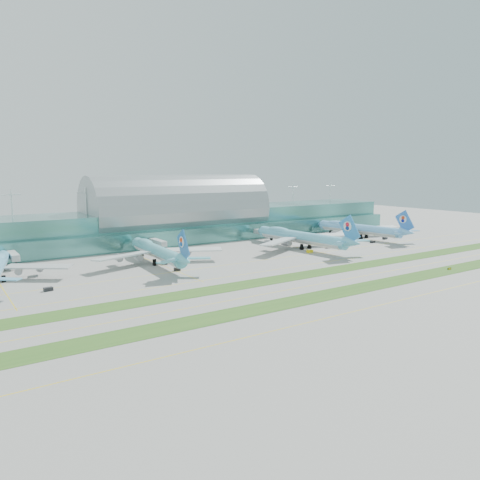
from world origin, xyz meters
TOP-DOWN VIEW (x-y plane):
  - ground at (0.00, 0.00)m, footprint 700.00×700.00m
  - terminal at (0.01, 128.79)m, footprint 340.00×69.10m
  - grass_strip_near at (0.00, -28.00)m, footprint 420.00×12.00m
  - grass_strip_far at (0.00, 2.00)m, footprint 420.00×12.00m
  - taxiline_a at (0.00, -48.00)m, footprint 420.00×0.35m
  - taxiline_b at (0.00, -14.00)m, footprint 420.00×0.35m
  - taxiline_c at (0.00, 18.00)m, footprint 420.00×0.35m
  - taxiline_d at (0.00, 40.00)m, footprint 420.00×0.35m
  - airliner_b at (-44.76, 62.89)m, footprint 67.12×76.34m
  - airliner_c at (44.92, 57.79)m, footprint 72.76×82.84m
  - airliner_d at (106.15, 67.58)m, footprint 68.17×77.84m
  - gse_b at (-102.00, 36.31)m, footprint 3.53×2.38m
  - gse_c at (-44.26, 41.34)m, footprint 3.45×2.46m
  - gse_d at (-36.10, 56.64)m, footprint 4.15×2.75m
  - gse_e at (39.32, 42.79)m, footprint 3.46×2.01m
  - gse_f at (58.85, 47.71)m, footprint 3.86×2.74m
  - gse_g at (96.68, 46.86)m, footprint 3.42×1.74m
  - gse_h at (115.97, 52.81)m, footprint 4.11×2.51m
  - taxiway_sign_east at (63.27, -27.57)m, footprint 2.33×0.56m

SIDE VIEW (x-z plane):
  - ground at x=0.00m, z-range 0.00..0.00m
  - taxiline_a at x=0.00m, z-range 0.00..0.01m
  - taxiline_b at x=0.00m, z-range 0.00..0.01m
  - taxiline_c at x=0.00m, z-range 0.00..0.01m
  - taxiline_d at x=0.00m, z-range 0.00..0.01m
  - grass_strip_near at x=0.00m, z-range 0.00..0.08m
  - grass_strip_far at x=0.00m, z-range 0.00..0.08m
  - taxiway_sign_east at x=63.27m, z-range 0.00..0.98m
  - gse_f at x=58.85m, z-range 0.00..1.34m
  - gse_g at x=96.68m, z-range 0.00..1.40m
  - gse_b at x=-102.00m, z-range 0.00..1.43m
  - gse_c at x=-44.26m, z-range 0.00..1.47m
  - gse_e at x=39.32m, z-range 0.00..1.54m
  - gse_h at x=115.97m, z-range 0.00..1.62m
  - gse_d at x=-36.10m, z-range 0.00..1.84m
  - airliner_b at x=-44.76m, z-range -4.02..16.98m
  - airliner_d at x=106.15m, z-range -4.10..17.32m
  - airliner_c at x=44.92m, z-range -4.36..18.42m
  - terminal at x=0.01m, z-range -3.77..32.23m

